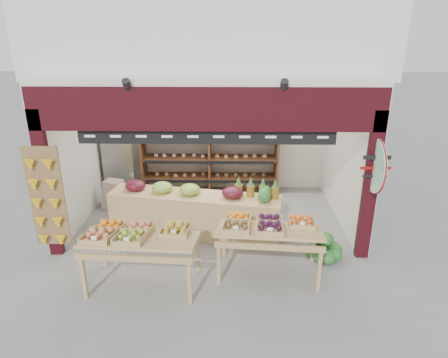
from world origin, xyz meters
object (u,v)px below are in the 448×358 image
at_px(display_table_left, 135,236).
at_px(cardboard_stack, 123,199).
at_px(back_shelving, 209,142).
at_px(refrigerator, 118,160).
at_px(display_table_right, 265,227).
at_px(watermelon_pile, 324,248).
at_px(mid_counter, 195,212).

bearing_deg(display_table_left, cardboard_stack, 108.79).
xyz_separation_m(back_shelving, display_table_left, (-0.96, -3.84, -0.41)).
height_order(refrigerator, display_table_right, refrigerator).
xyz_separation_m(back_shelving, refrigerator, (-2.23, -0.05, -0.43)).
height_order(cardboard_stack, watermelon_pile, cardboard_stack).
bearing_deg(back_shelving, display_table_right, -72.68).
height_order(refrigerator, mid_counter, refrigerator).
relative_size(refrigerator, display_table_right, 0.95).
distance_m(cardboard_stack, display_table_right, 3.89).
xyz_separation_m(refrigerator, mid_counter, (2.04, -2.14, -0.37)).
xyz_separation_m(cardboard_stack, watermelon_pile, (4.10, -1.98, -0.06)).
bearing_deg(cardboard_stack, display_table_right, -38.86).
bearing_deg(display_table_right, watermelon_pile, 21.45).
bearing_deg(display_table_right, mid_counter, 134.71).
xyz_separation_m(display_table_left, watermelon_pile, (3.15, 0.80, -0.67)).
distance_m(refrigerator, cardboard_stack, 1.22).
distance_m(refrigerator, display_table_left, 4.00).
bearing_deg(mid_counter, back_shelving, 85.11).
height_order(cardboard_stack, mid_counter, mid_counter).
bearing_deg(refrigerator, mid_counter, -63.63).
relative_size(cardboard_stack, display_table_left, 0.61).
xyz_separation_m(mid_counter, watermelon_pile, (2.38, -0.85, -0.28)).
xyz_separation_m(back_shelving, watermelon_pile, (2.19, -3.04, -1.08)).
relative_size(back_shelving, refrigerator, 1.99).
bearing_deg(refrigerator, display_table_right, -63.26).
bearing_deg(display_table_right, back_shelving, 107.32).
distance_m(display_table_right, watermelon_pile, 1.35).
bearing_deg(display_table_left, mid_counter, 64.86).
relative_size(back_shelving, display_table_right, 1.89).
height_order(back_shelving, display_table_left, back_shelving).
bearing_deg(refrigerator, watermelon_pile, -51.41).
bearing_deg(watermelon_pile, back_shelving, 125.75).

